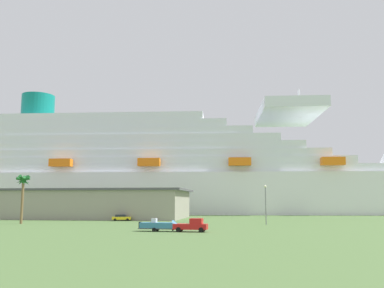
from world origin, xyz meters
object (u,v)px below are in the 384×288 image
at_px(palm_tree, 23,185).
at_px(parked_car_yellow_taxi, 121,218).
at_px(pickup_truck, 192,225).
at_px(cruise_ship, 121,175).
at_px(street_lamp, 266,199).
at_px(small_boat_on_trailer, 161,226).

distance_m(palm_tree, parked_car_yellow_taxi, 25.29).
bearing_deg(pickup_truck, cruise_ship, 109.50).
bearing_deg(parked_car_yellow_taxi, cruise_ship, 103.32).
xyz_separation_m(pickup_truck, street_lamp, (14.75, 21.12, 4.41)).
xyz_separation_m(small_boat_on_trailer, street_lamp, (19.87, 20.38, 4.49)).
distance_m(small_boat_on_trailer, parked_car_yellow_taxi, 38.29).
bearing_deg(cruise_ship, palm_tree, -93.41).
bearing_deg(palm_tree, small_boat_on_trailer, -31.37).
bearing_deg(palm_tree, street_lamp, -0.36).
xyz_separation_m(pickup_truck, small_boat_on_trailer, (-5.12, 0.74, -0.08)).
height_order(pickup_truck, small_boat_on_trailer, pickup_truck).
xyz_separation_m(cruise_ship, small_boat_on_trailer, (29.46, -96.94, -14.58)).
height_order(pickup_truck, street_lamp, street_lamp).
height_order(cruise_ship, pickup_truck, cruise_ship).
xyz_separation_m(palm_tree, street_lamp, (53.87, -0.34, -3.21)).
bearing_deg(small_boat_on_trailer, street_lamp, 45.73).
bearing_deg(cruise_ship, small_boat_on_trailer, -73.10).
xyz_separation_m(pickup_truck, palm_tree, (-39.12, 21.46, 7.62)).
bearing_deg(street_lamp, palm_tree, 179.64).
bearing_deg(parked_car_yellow_taxi, small_boat_on_trailer, -67.16).
xyz_separation_m(cruise_ship, street_lamp, (49.33, -76.56, -10.09)).
height_order(street_lamp, parked_car_yellow_taxi, street_lamp).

